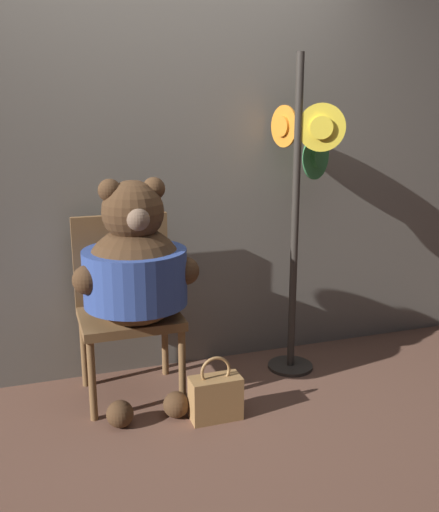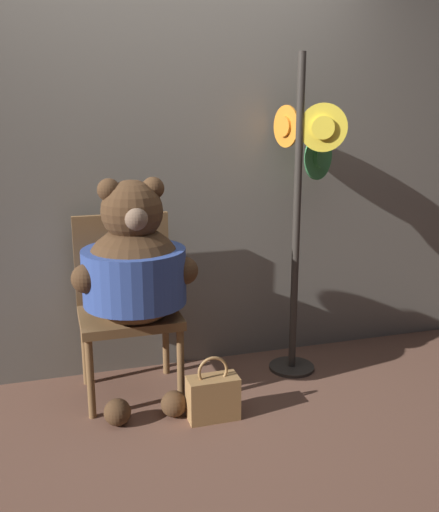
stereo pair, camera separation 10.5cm
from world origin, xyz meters
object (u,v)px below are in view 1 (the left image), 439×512
Objects in this scene: hat_display_rack at (302,203)px; handbag_on_ground at (216,397)px; chair at (127,299)px; teddy_bear at (135,271)px.

hat_display_rack reaches higher than handbag_on_ground.
teddy_bear is (0.03, -0.16, 0.20)m from chair.
handbag_on_ground is (-0.69, -0.45, -0.92)m from hat_display_rack.
chair reaches higher than handbag_on_ground.
hat_display_rack is 5.39× the size of handbag_on_ground.
teddy_bear is 0.78m from handbag_on_ground.
handbag_on_ground is (0.37, -0.48, -0.42)m from chair.
teddy_bear is 3.55× the size of handbag_on_ground.
teddy_bear is at bearing -80.48° from chair.
hat_display_rack is at bearing -1.38° from chair.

